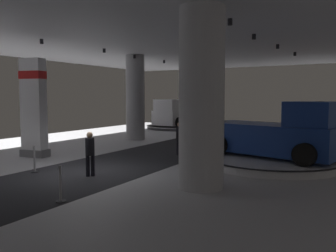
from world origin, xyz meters
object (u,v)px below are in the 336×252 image
at_px(pickup_truck_mid_right, 279,135).
at_px(visitor_walking_far, 90,151).
at_px(column_right, 202,99).
at_px(display_platform_mid_right, 271,160).
at_px(display_platform_far_right, 334,147).
at_px(visitor_walking_near, 179,136).
at_px(column_left, 135,98).
at_px(brand_sign_pylon, 34,107).
at_px(display_platform_deep_right, 327,134).
at_px(display_platform_deep_left, 179,127).
at_px(display_car_far_right, 336,130).
at_px(pickup_truck_deep_left, 177,115).
at_px(display_car_deep_right, 328,122).

distance_m(pickup_truck_mid_right, visitor_walking_far, 7.55).
height_order(column_right, display_platform_mid_right, column_right).
bearing_deg(visitor_walking_far, display_platform_far_right, 57.53).
distance_m(pickup_truck_mid_right, visitor_walking_near, 4.73).
bearing_deg(column_right, column_left, 134.65).
distance_m(brand_sign_pylon, display_platform_deep_right, 19.41).
xyz_separation_m(column_right, display_platform_deep_left, (-10.11, 17.25, -2.60)).
bearing_deg(column_left, pickup_truck_mid_right, -22.59).
bearing_deg(column_left, display_car_far_right, 6.69).
height_order(pickup_truck_mid_right, visitor_walking_far, pickup_truck_mid_right).
bearing_deg(pickup_truck_deep_left, column_left, -81.21).
relative_size(display_car_far_right, display_platform_mid_right, 0.80).
bearing_deg(visitor_walking_near, display_platform_deep_left, 118.50).
xyz_separation_m(column_left, brand_sign_pylon, (-0.22, -7.83, -0.39)).
relative_size(display_car_deep_right, pickup_truck_deep_left, 0.80).
bearing_deg(display_platform_deep_right, column_left, -143.37).
bearing_deg(column_right, pickup_truck_mid_right, 75.17).
bearing_deg(display_platform_deep_right, display_platform_far_right, -81.20).
relative_size(display_car_deep_right, display_platform_far_right, 0.71).
relative_size(display_car_deep_right, visitor_walking_near, 2.72).
xyz_separation_m(pickup_truck_deep_left, visitor_walking_far, (6.07, -17.49, -0.30)).
bearing_deg(visitor_walking_far, pickup_truck_deep_left, 109.15).
bearing_deg(column_right, visitor_walking_near, 124.66).
xyz_separation_m(display_car_far_right, display_platform_deep_left, (-13.05, 6.85, -0.95)).
xyz_separation_m(display_platform_deep_left, visitor_walking_near, (6.66, -12.27, 0.76)).
bearing_deg(column_right, pickup_truck_deep_left, 120.88).
bearing_deg(display_platform_deep_right, brand_sign_pylon, -124.77).
height_order(display_platform_deep_right, visitor_walking_near, visitor_walking_near).
bearing_deg(column_left, display_platform_deep_left, 98.34).
relative_size(column_left, display_platform_deep_right, 1.05).
relative_size(column_right, display_platform_deep_right, 1.05).
relative_size(pickup_truck_deep_left, pickup_truck_mid_right, 0.96).
xyz_separation_m(display_platform_deep_right, pickup_truck_deep_left, (-12.01, -0.10, 1.05)).
bearing_deg(brand_sign_pylon, display_car_far_right, 37.39).
xyz_separation_m(pickup_truck_deep_left, pickup_truck_mid_right, (11.39, -12.15, 0.07)).
distance_m(display_platform_deep_right, display_car_deep_right, 0.89).
relative_size(column_right, visitor_walking_far, 3.46).
distance_m(display_platform_mid_right, visitor_walking_far, 7.41).
distance_m(display_platform_mid_right, visitor_walking_near, 4.46).
relative_size(display_platform_far_right, display_platform_deep_left, 1.07).
xyz_separation_m(column_right, display_car_deep_right, (1.90, 17.01, -1.71)).
height_order(display_platform_deep_left, pickup_truck_mid_right, pickup_truck_mid_right).
height_order(column_left, display_car_deep_right, column_left).
bearing_deg(display_platform_deep_left, display_platform_deep_right, -1.08).
distance_m(display_car_deep_right, display_platform_mid_right, 12.22).
bearing_deg(brand_sign_pylon, visitor_walking_near, 33.84).
height_order(column_left, pickup_truck_mid_right, column_left).
height_order(display_platform_deep_left, visitor_walking_near, visitor_walking_near).
xyz_separation_m(display_car_far_right, pickup_truck_deep_left, (-13.06, 6.53, 0.10)).
bearing_deg(display_platform_far_right, display_platform_mid_right, -109.49).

